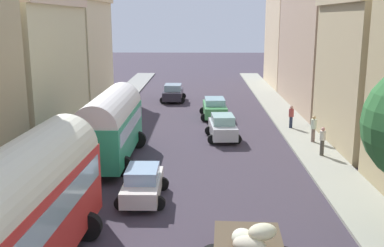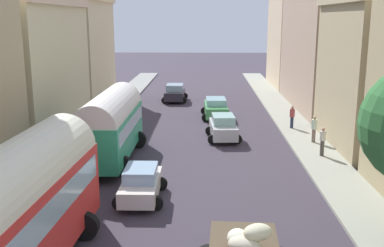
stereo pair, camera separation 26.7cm
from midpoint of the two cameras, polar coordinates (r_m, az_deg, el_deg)
ground_plane at (r=30.91m, az=-0.12°, el=-1.48°), size 154.00×154.00×0.00m
sidewalk_left at (r=31.88m, az=-13.26°, el=-1.25°), size 2.50×70.00×0.14m
sidewalk_right at (r=31.58m, az=13.15°, el=-1.38°), size 2.50×70.00×0.14m
building_left_2 at (r=32.43m, az=-19.78°, el=6.79°), size 5.15×12.09×9.23m
building_left_3 at (r=43.55m, az=-14.65°, el=8.85°), size 5.63×10.07×9.75m
building_right_2 at (r=29.74m, az=21.64°, el=6.00°), size 5.53×9.00×9.08m
building_right_3 at (r=41.66m, az=16.54°, el=11.94°), size 6.52×14.90×14.63m
building_right_4 at (r=54.29m, az=11.90°, el=10.94°), size 4.60×10.64×12.07m
parked_bus_0 at (r=14.19m, az=-21.59°, el=-10.13°), size 3.52×9.61×4.22m
parked_bus_1 at (r=25.38m, az=-10.36°, el=0.03°), size 3.19×8.25×3.83m
car_0 at (r=29.78m, az=3.57°, el=-0.46°), size 2.30×3.79×1.62m
car_1 at (r=36.25m, az=2.62°, el=1.95°), size 2.40×4.36×1.57m
car_2 at (r=20.07m, az=-6.52°, el=-7.43°), size 2.13×3.63×1.46m
car_3 at (r=43.59m, az=-2.54°, el=3.83°), size 2.37×3.91×1.62m
pedestrian_0 at (r=26.73m, az=15.64°, el=-2.02°), size 0.48×0.48×1.77m
pedestrian_1 at (r=32.97m, az=12.00°, el=0.92°), size 0.49×0.49×1.73m
pedestrian_2 at (r=29.52m, az=14.62°, el=-0.55°), size 0.48×0.48×1.79m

